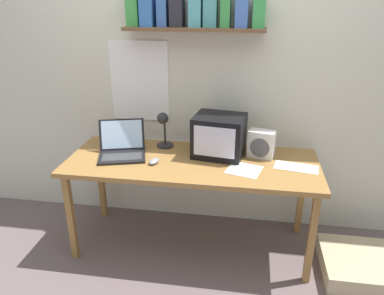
{
  "coord_description": "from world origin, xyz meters",
  "views": [
    {
      "loc": [
        0.37,
        -2.41,
        1.83
      ],
      "look_at": [
        0.0,
        0.0,
        0.82
      ],
      "focal_mm": 35.0,
      "sensor_mm": 36.0,
      "label": 1
    }
  ],
  "objects_px": {
    "juice_glass": "(132,139)",
    "printed_handout": "(244,170)",
    "laptop": "(122,147)",
    "floor_cushion": "(359,265)",
    "corner_desk": "(192,168)",
    "space_heater": "(261,144)",
    "desk_lamp": "(164,126)",
    "computer_mouse": "(154,161)",
    "crt_monitor": "(219,136)",
    "loose_paper_near_laptop": "(296,167)"
  },
  "relations": [
    {
      "from": "corner_desk",
      "to": "space_heater",
      "type": "relative_size",
      "value": 8.72
    },
    {
      "from": "corner_desk",
      "to": "computer_mouse",
      "type": "bearing_deg",
      "value": -160.97
    },
    {
      "from": "juice_glass",
      "to": "space_heater",
      "type": "xyz_separation_m",
      "value": [
        0.99,
        -0.06,
        0.04
      ]
    },
    {
      "from": "juice_glass",
      "to": "corner_desk",
      "type": "bearing_deg",
      "value": -21.98
    },
    {
      "from": "juice_glass",
      "to": "floor_cushion",
      "type": "bearing_deg",
      "value": -11.6
    },
    {
      "from": "laptop",
      "to": "computer_mouse",
      "type": "xyz_separation_m",
      "value": [
        0.27,
        -0.11,
        -0.05
      ]
    },
    {
      "from": "desk_lamp",
      "to": "computer_mouse",
      "type": "distance_m",
      "value": 0.33
    },
    {
      "from": "laptop",
      "to": "floor_cushion",
      "type": "bearing_deg",
      "value": -21.65
    },
    {
      "from": "crt_monitor",
      "to": "space_heater",
      "type": "xyz_separation_m",
      "value": [
        0.31,
        0.01,
        -0.05
      ]
    },
    {
      "from": "laptop",
      "to": "desk_lamp",
      "type": "relative_size",
      "value": 1.39
    },
    {
      "from": "laptop",
      "to": "space_heater",
      "type": "distance_m",
      "value": 1.02
    },
    {
      "from": "space_heater",
      "to": "floor_cushion",
      "type": "relative_size",
      "value": 0.4
    },
    {
      "from": "juice_glass",
      "to": "printed_handout",
      "type": "height_order",
      "value": "juice_glass"
    },
    {
      "from": "juice_glass",
      "to": "crt_monitor",
      "type": "bearing_deg",
      "value": -6.38
    },
    {
      "from": "loose_paper_near_laptop",
      "to": "floor_cushion",
      "type": "relative_size",
      "value": 0.61
    },
    {
      "from": "crt_monitor",
      "to": "desk_lamp",
      "type": "relative_size",
      "value": 1.36
    },
    {
      "from": "corner_desk",
      "to": "floor_cushion",
      "type": "bearing_deg",
      "value": -7.0
    },
    {
      "from": "desk_lamp",
      "to": "space_heater",
      "type": "bearing_deg",
      "value": -4.0
    },
    {
      "from": "laptop",
      "to": "printed_handout",
      "type": "height_order",
      "value": "laptop"
    },
    {
      "from": "loose_paper_near_laptop",
      "to": "printed_handout",
      "type": "xyz_separation_m",
      "value": [
        -0.35,
        -0.09,
        0.0
      ]
    },
    {
      "from": "space_heater",
      "to": "computer_mouse",
      "type": "relative_size",
      "value": 1.75
    },
    {
      "from": "desk_lamp",
      "to": "juice_glass",
      "type": "distance_m",
      "value": 0.28
    },
    {
      "from": "space_heater",
      "to": "loose_paper_near_laptop",
      "type": "xyz_separation_m",
      "value": [
        0.24,
        -0.15,
        -0.1
      ]
    },
    {
      "from": "floor_cushion",
      "to": "space_heater",
      "type": "bearing_deg",
      "value": 158.2
    },
    {
      "from": "laptop",
      "to": "computer_mouse",
      "type": "distance_m",
      "value": 0.29
    },
    {
      "from": "space_heater",
      "to": "corner_desk",
      "type": "bearing_deg",
      "value": -149.9
    },
    {
      "from": "juice_glass",
      "to": "printed_handout",
      "type": "distance_m",
      "value": 0.93
    },
    {
      "from": "corner_desk",
      "to": "space_heater",
      "type": "height_order",
      "value": "space_heater"
    },
    {
      "from": "printed_handout",
      "to": "crt_monitor",
      "type": "bearing_deg",
      "value": 130.36
    },
    {
      "from": "laptop",
      "to": "floor_cushion",
      "type": "height_order",
      "value": "laptop"
    },
    {
      "from": "desk_lamp",
      "to": "crt_monitor",
      "type": "bearing_deg",
      "value": -8.95
    },
    {
      "from": "corner_desk",
      "to": "floor_cushion",
      "type": "distance_m",
      "value": 1.36
    },
    {
      "from": "space_heater",
      "to": "printed_handout",
      "type": "height_order",
      "value": "space_heater"
    },
    {
      "from": "floor_cushion",
      "to": "juice_glass",
      "type": "bearing_deg",
      "value": 168.4
    },
    {
      "from": "floor_cushion",
      "to": "crt_monitor",
      "type": "bearing_deg",
      "value": 165.06
    },
    {
      "from": "corner_desk",
      "to": "loose_paper_near_laptop",
      "type": "height_order",
      "value": "loose_paper_near_laptop"
    },
    {
      "from": "computer_mouse",
      "to": "floor_cushion",
      "type": "xyz_separation_m",
      "value": [
        1.47,
        -0.06,
        -0.67
      ]
    },
    {
      "from": "crt_monitor",
      "to": "space_heater",
      "type": "height_order",
      "value": "crt_monitor"
    },
    {
      "from": "computer_mouse",
      "to": "loose_paper_near_laptop",
      "type": "relative_size",
      "value": 0.37
    },
    {
      "from": "computer_mouse",
      "to": "floor_cushion",
      "type": "relative_size",
      "value": 0.23
    },
    {
      "from": "laptop",
      "to": "space_heater",
      "type": "xyz_separation_m",
      "value": [
        1.01,
        0.12,
        0.04
      ]
    },
    {
      "from": "printed_handout",
      "to": "floor_cushion",
      "type": "height_order",
      "value": "printed_handout"
    },
    {
      "from": "crt_monitor",
      "to": "printed_handout",
      "type": "distance_m",
      "value": 0.33
    },
    {
      "from": "corner_desk",
      "to": "crt_monitor",
      "type": "relative_size",
      "value": 4.55
    },
    {
      "from": "printed_handout",
      "to": "desk_lamp",
      "type": "bearing_deg",
      "value": 154.43
    },
    {
      "from": "laptop",
      "to": "desk_lamp",
      "type": "xyz_separation_m",
      "value": [
        0.28,
        0.17,
        0.12
      ]
    },
    {
      "from": "space_heater",
      "to": "floor_cushion",
      "type": "height_order",
      "value": "space_heater"
    },
    {
      "from": "computer_mouse",
      "to": "printed_handout",
      "type": "distance_m",
      "value": 0.63
    },
    {
      "from": "crt_monitor",
      "to": "computer_mouse",
      "type": "xyz_separation_m",
      "value": [
        -0.44,
        -0.22,
        -0.13
      ]
    },
    {
      "from": "desk_lamp",
      "to": "computer_mouse",
      "type": "bearing_deg",
      "value": -91.47
    }
  ]
}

